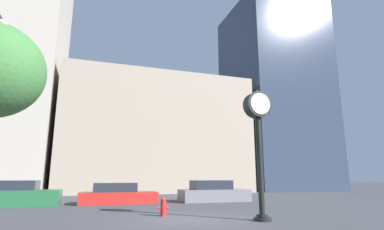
{
  "coord_description": "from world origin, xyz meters",
  "views": [
    {
      "loc": [
        -3.59,
        -11.35,
        1.53
      ],
      "look_at": [
        3.63,
        10.8,
        6.46
      ],
      "focal_mm": 28.0,
      "sensor_mm": 36.0,
      "label": 1
    }
  ],
  "objects": [
    {
      "name": "building_glass_modern",
      "position": [
        20.22,
        24.0,
        12.91
      ],
      "size": [
        11.77,
        12.0,
        25.82
      ],
      "color": "#2D384C",
      "rests_on": "ground_plane"
    },
    {
      "name": "fire_hydrant_near",
      "position": [
        -0.73,
        1.25,
        0.38
      ],
      "size": [
        0.53,
        0.23,
        0.74
      ],
      "color": "red",
      "rests_on": "ground_plane"
    },
    {
      "name": "building_tall_tower",
      "position": [
        -13.86,
        24.0,
        14.31
      ],
      "size": [
        12.27,
        12.0,
        28.61
      ],
      "color": "#ADA393",
      "rests_on": "ground_plane"
    },
    {
      "name": "ground_plane",
      "position": [
        0.0,
        0.0,
        0.0
      ],
      "size": [
        200.0,
        200.0,
        0.0
      ],
      "primitive_type": "plane",
      "color": "#424247"
    },
    {
      "name": "street_clock",
      "position": [
        2.43,
        -1.23,
        3.47
      ],
      "size": [
        1.03,
        0.64,
        5.0
      ],
      "color": "black",
      "rests_on": "ground_plane"
    },
    {
      "name": "building_storefront_row",
      "position": [
        3.05,
        24.0,
        6.42
      ],
      "size": [
        20.46,
        12.0,
        12.83
      ],
      "color": "gray",
      "rests_on": "ground_plane"
    },
    {
      "name": "car_red",
      "position": [
        -2.08,
        8.1,
        0.52
      ],
      "size": [
        4.68,
        1.85,
        1.25
      ],
      "rotation": [
        0.0,
        0.0,
        0.02
      ],
      "color": "red",
      "rests_on": "ground_plane"
    },
    {
      "name": "car_grey",
      "position": [
        4.18,
        7.86,
        0.58
      ],
      "size": [
        4.64,
        1.85,
        1.39
      ],
      "rotation": [
        0.0,
        0.0,
        0.0
      ],
      "color": "slate",
      "rests_on": "ground_plane"
    },
    {
      "name": "car_green",
      "position": [
        -7.62,
        8.18,
        0.6
      ],
      "size": [
        4.61,
        1.96,
        1.41
      ],
      "rotation": [
        0.0,
        0.0,
        -0.02
      ],
      "color": "#236038",
      "rests_on": "ground_plane"
    }
  ]
}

